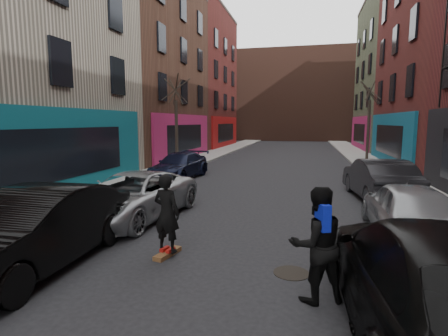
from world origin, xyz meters
The scene contains 16 objects.
sidewalk_left centered at (-6.25, 30.00, 0.07)m, with size 2.50×84.00×0.13m, color gray.
sidewalk_right centered at (6.25, 30.00, 0.07)m, with size 2.50×84.00×0.13m, color gray.
buildings_left centered at (-13.50, 16.00, 8.25)m, with size 12.00×56.00×16.50m, color #551C18.
building_far centered at (0.00, 56.00, 7.00)m, with size 40.00×10.00×14.00m, color #47281E.
tree_left_far centered at (-6.20, 18.00, 3.38)m, with size 2.00×2.00×6.50m, color black, non-canonical shape.
tree_right_far centered at (6.20, 24.00, 3.53)m, with size 2.00×2.00×6.80m, color black, non-canonical shape.
parked_left_mid centered at (-3.33, 2.65, 0.81)m, with size 1.71×4.90×1.61m, color black.
parked_left_far centered at (-3.20, 6.43, 0.70)m, with size 2.33×5.06×1.41m, color gray.
parked_left_end centered at (-4.55, 14.03, 0.67)m, with size 1.86×4.59×1.33m, color black.
parked_right_mid centered at (3.61, 1.90, 0.84)m, with size 2.34×5.76×1.67m, color black.
parked_right_far centered at (4.47, 6.53, 0.73)m, with size 1.73×4.31×1.47m, color #94989D.
parked_right_end centered at (4.60, 11.02, 0.79)m, with size 1.66×4.77×1.57m, color black.
skateboard centered at (-1.02, 3.87, 0.05)m, with size 0.22×0.80×0.10m, color brown.
skateboarder centered at (-1.02, 3.87, 0.97)m, with size 0.63×0.42×1.74m, color black.
pedestrian centered at (2.11, 2.63, 0.97)m, with size 1.15×1.04×1.92m.
manhole centered at (1.69, 3.59, 0.01)m, with size 0.70×0.70×0.01m, color black.
Camera 1 is at (1.90, -3.05, 2.95)m, focal length 28.00 mm.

